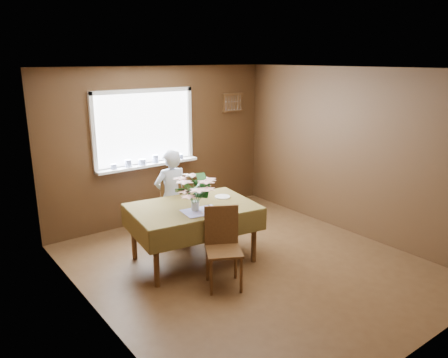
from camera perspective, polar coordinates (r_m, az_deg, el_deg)
floor at (r=5.83m, az=3.32°, el=-11.16°), size 4.50×4.50×0.00m
ceiling at (r=5.21m, az=3.76°, el=14.20°), size 4.50×4.50×0.00m
wall_back at (r=7.20m, az=-8.20°, el=4.44°), size 4.00×0.00×4.00m
wall_front at (r=4.04m, az=24.81°, el=-5.80°), size 4.00×0.00×4.00m
wall_left at (r=4.41m, az=-16.71°, el=-3.23°), size 0.00×4.50×4.50m
wall_right at (r=6.83m, az=16.43°, el=3.34°), size 0.00×4.50×4.50m
window_assembly at (r=7.00m, az=-10.16°, el=4.86°), size 1.72×0.20×1.22m
spoon_rack at (r=7.88m, az=1.14°, el=9.96°), size 0.44×0.05×0.33m
dining_table at (r=5.71m, az=-4.08°, el=-4.39°), size 1.72×1.29×0.78m
chair_far at (r=6.52m, az=-6.71°, el=-3.16°), size 0.51×0.51×1.00m
chair_near at (r=5.18m, az=-0.17°, el=-8.38°), size 0.55×0.55×0.95m
seated_woman at (r=6.34m, az=-6.89°, el=-2.28°), size 0.53×0.38×1.38m
flower_bouquet at (r=5.41m, az=-3.82°, el=-1.26°), size 0.52×0.52×0.44m
side_plate at (r=6.00m, az=-0.20°, el=-2.34°), size 0.27×0.27×0.01m
table_knife at (r=5.59m, az=-1.47°, el=-3.68°), size 0.03×0.21×0.00m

